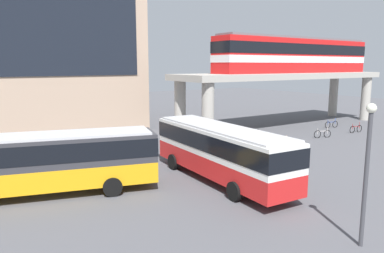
{
  "coord_description": "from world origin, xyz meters",
  "views": [
    {
      "loc": [
        -13.07,
        -13.29,
        6.72
      ],
      "look_at": [
        1.95,
        9.17,
        2.2
      ],
      "focal_mm": 34.61,
      "sensor_mm": 36.0,
      "label": 1
    }
  ],
  "objects_px": {
    "bicycle_blue": "(331,124)",
    "bicycle_red": "(356,129)",
    "bicycle_silver": "(322,134)",
    "train": "(296,55)",
    "pedestrian_at_kerb": "(286,149)",
    "bus_secondary": "(48,158)",
    "bicycle_black": "(253,136)",
    "bus_main": "(220,148)"
  },
  "relations": [
    {
      "from": "bicycle_blue",
      "to": "bicycle_red",
      "type": "distance_m",
      "value": 3.17
    },
    {
      "from": "bicycle_silver",
      "to": "bicycle_blue",
      "type": "bearing_deg",
      "value": 28.59
    },
    {
      "from": "train",
      "to": "pedestrian_at_kerb",
      "type": "relative_size",
      "value": 11.93
    },
    {
      "from": "bicycle_red",
      "to": "bicycle_silver",
      "type": "bearing_deg",
      "value": 178.2
    },
    {
      "from": "bus_secondary",
      "to": "bicycle_silver",
      "type": "distance_m",
      "value": 24.94
    },
    {
      "from": "bicycle_red",
      "to": "train",
      "type": "bearing_deg",
      "value": 102.6
    },
    {
      "from": "bicycle_black",
      "to": "bicycle_red",
      "type": "distance_m",
      "value": 11.61
    },
    {
      "from": "bus_main",
      "to": "bicycle_red",
      "type": "distance_m",
      "value": 21.61
    },
    {
      "from": "bicycle_red",
      "to": "bicycle_black",
      "type": "bearing_deg",
      "value": 165.58
    },
    {
      "from": "bus_secondary",
      "to": "bicycle_black",
      "type": "bearing_deg",
      "value": 13.92
    },
    {
      "from": "train",
      "to": "bus_main",
      "type": "bearing_deg",
      "value": -149.43
    },
    {
      "from": "bicycle_red",
      "to": "bus_secondary",
      "type": "bearing_deg",
      "value": -176.7
    },
    {
      "from": "pedestrian_at_kerb",
      "to": "bicycle_red",
      "type": "bearing_deg",
      "value": 14.4
    },
    {
      "from": "bus_main",
      "to": "pedestrian_at_kerb",
      "type": "bearing_deg",
      "value": 9.25
    },
    {
      "from": "bicycle_blue",
      "to": "pedestrian_at_kerb",
      "type": "height_order",
      "value": "pedestrian_at_kerb"
    },
    {
      "from": "bicycle_silver",
      "to": "bicycle_black",
      "type": "height_order",
      "value": "same"
    },
    {
      "from": "bus_secondary",
      "to": "bicycle_blue",
      "type": "relative_size",
      "value": 6.38
    },
    {
      "from": "bus_main",
      "to": "bicycle_red",
      "type": "xyz_separation_m",
      "value": [
        21.02,
        4.76,
        -1.63
      ]
    },
    {
      "from": "bicycle_blue",
      "to": "bicycle_red",
      "type": "xyz_separation_m",
      "value": [
        -0.42,
        -3.14,
        0.0
      ]
    },
    {
      "from": "bus_secondary",
      "to": "bicycle_blue",
      "type": "xyz_separation_m",
      "value": [
        30.29,
        4.86,
        -1.63
      ]
    },
    {
      "from": "bicycle_blue",
      "to": "pedestrian_at_kerb",
      "type": "distance_m",
      "value": 16.15
    },
    {
      "from": "bus_main",
      "to": "bus_secondary",
      "type": "xyz_separation_m",
      "value": [
        -8.85,
        3.03,
        0.0
      ]
    },
    {
      "from": "bicycle_black",
      "to": "bicycle_red",
      "type": "relative_size",
      "value": 1.0
    },
    {
      "from": "bus_secondary",
      "to": "bicycle_blue",
      "type": "distance_m",
      "value": 30.72
    },
    {
      "from": "bus_main",
      "to": "bicycle_blue",
      "type": "relative_size",
      "value": 6.29
    },
    {
      "from": "bus_main",
      "to": "bicycle_silver",
      "type": "distance_m",
      "value": 16.79
    },
    {
      "from": "train",
      "to": "bicycle_red",
      "type": "distance_m",
      "value": 10.17
    },
    {
      "from": "bus_secondary",
      "to": "bicycle_red",
      "type": "bearing_deg",
      "value": 3.3
    },
    {
      "from": "pedestrian_at_kerb",
      "to": "bus_secondary",
      "type": "bearing_deg",
      "value": 172.97
    },
    {
      "from": "bicycle_red",
      "to": "pedestrian_at_kerb",
      "type": "distance_m",
      "value": 14.7
    },
    {
      "from": "bus_secondary",
      "to": "bicycle_red",
      "type": "relative_size",
      "value": 6.33
    },
    {
      "from": "train",
      "to": "bicycle_red",
      "type": "xyz_separation_m",
      "value": [
        1.51,
        -6.76,
        -7.45
      ]
    },
    {
      "from": "train",
      "to": "bus_main",
      "type": "relative_size",
      "value": 1.9
    },
    {
      "from": "bicycle_silver",
      "to": "pedestrian_at_kerb",
      "type": "relative_size",
      "value": 0.96
    },
    {
      "from": "bus_main",
      "to": "bicycle_red",
      "type": "height_order",
      "value": "bus_main"
    },
    {
      "from": "train",
      "to": "bicycle_blue",
      "type": "relative_size",
      "value": 11.98
    },
    {
      "from": "bicycle_silver",
      "to": "bicycle_red",
      "type": "xyz_separation_m",
      "value": [
        5.05,
        -0.16,
        0.0
      ]
    },
    {
      "from": "train",
      "to": "bus_secondary",
      "type": "bearing_deg",
      "value": -163.33
    },
    {
      "from": "bicycle_blue",
      "to": "bicycle_black",
      "type": "bearing_deg",
      "value": -178.78
    },
    {
      "from": "train",
      "to": "bicycle_silver",
      "type": "bearing_deg",
      "value": -118.18
    },
    {
      "from": "bicycle_blue",
      "to": "pedestrian_at_kerb",
      "type": "bearing_deg",
      "value": -155.12
    },
    {
      "from": "train",
      "to": "bicycle_black",
      "type": "xyz_separation_m",
      "value": [
        -9.73,
        -3.87,
        -7.45
      ]
    }
  ]
}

